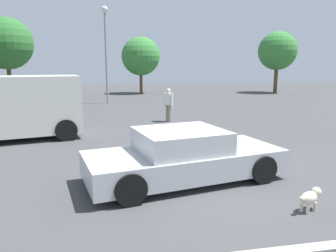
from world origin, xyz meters
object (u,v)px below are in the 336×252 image
(dog, at_px, (310,197))
(light_post_near, at_px, (106,38))
(pedestrian, at_px, (168,102))
(sedan_foreground, at_px, (183,157))
(van_white, at_px, (5,106))

(dog, distance_m, light_post_near, 18.71)
(light_post_near, bearing_deg, pedestrian, -71.09)
(sedan_foreground, relative_size, dog, 8.45)
(dog, height_order, pedestrian, pedestrian)
(light_post_near, bearing_deg, dog, -78.95)
(sedan_foreground, distance_m, van_white, 7.29)
(van_white, bearing_deg, sedan_foreground, 122.39)
(sedan_foreground, height_order, light_post_near, light_post_near)
(light_post_near, bearing_deg, sedan_foreground, -84.24)
(pedestrian, bearing_deg, sedan_foreground, 52.24)
(sedan_foreground, relative_size, pedestrian, 3.05)
(pedestrian, xyz_separation_m, light_post_near, (-2.77, 8.08, 3.49))
(sedan_foreground, xyz_separation_m, van_white, (-5.17, 5.11, 0.66))
(sedan_foreground, distance_m, dog, 2.77)
(sedan_foreground, bearing_deg, light_post_near, 84.15)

